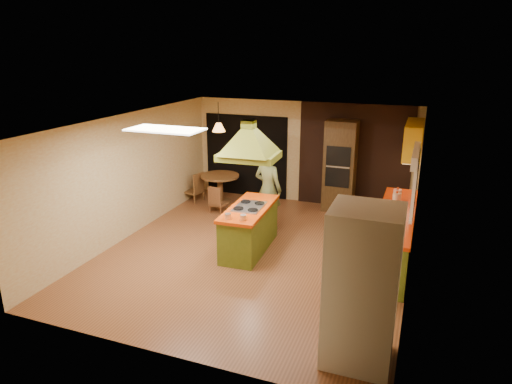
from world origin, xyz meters
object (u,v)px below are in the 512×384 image
at_px(kitchen_island, 249,228).
at_px(refrigerator, 362,287).
at_px(dining_table, 220,183).
at_px(man, 268,189).
at_px(wall_oven, 340,166).
at_px(canister_large, 397,195).

relative_size(kitchen_island, refrigerator, 0.88).
height_order(refrigerator, dining_table, refrigerator).
relative_size(refrigerator, dining_table, 2.11).
xyz_separation_m(man, refrigerator, (2.49, -3.74, 0.14)).
distance_m(kitchen_island, wall_oven, 3.17).
relative_size(kitchen_island, wall_oven, 0.82).
height_order(wall_oven, canister_large, wall_oven).
bearing_deg(wall_oven, dining_table, -169.64).
height_order(refrigerator, wall_oven, wall_oven).
bearing_deg(refrigerator, wall_oven, 103.10).
relative_size(wall_oven, dining_table, 2.26).
bearing_deg(kitchen_island, dining_table, 123.34).
relative_size(refrigerator, wall_oven, 0.94).
bearing_deg(canister_large, kitchen_island, -154.79).
bearing_deg(wall_oven, kitchen_island, -111.96).
height_order(refrigerator, canister_large, refrigerator).
height_order(man, dining_table, man).
bearing_deg(refrigerator, dining_table, 130.11).
xyz_separation_m(dining_table, canister_large, (4.27, -1.15, 0.53)).
bearing_deg(man, refrigerator, 135.59).
relative_size(kitchen_island, canister_large, 7.79).
bearing_deg(kitchen_island, man, 89.83).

